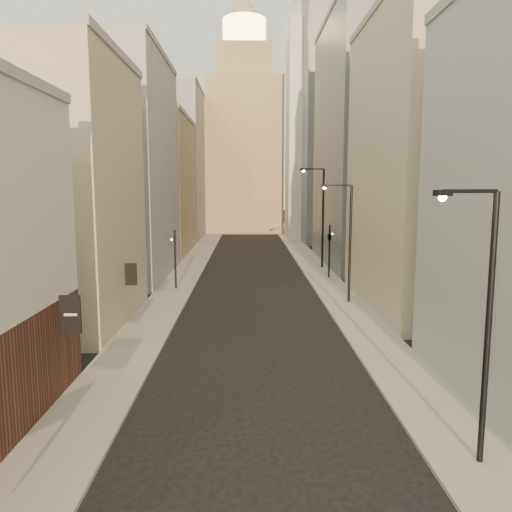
{
  "coord_description": "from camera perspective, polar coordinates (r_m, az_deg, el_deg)",
  "views": [
    {
      "loc": [
        -0.5,
        -4.74,
        8.44
      ],
      "look_at": [
        -0.06,
        20.82,
        4.9
      ],
      "focal_mm": 35.0,
      "sensor_mm": 36.0,
      "label": 1
    }
  ],
  "objects": [
    {
      "name": "streetlamp_mid",
      "position": [
        36.38,
        10.37,
        2.2
      ],
      "size": [
        2.24,
        0.62,
        8.62
      ],
      "rotation": [
        0.0,
        0.0,
        -0.2
      ],
      "color": "black",
      "rests_on": "ground"
    },
    {
      "name": "streetlamp_far",
      "position": [
        51.91,
        7.4,
        5.01
      ],
      "size": [
        2.61,
        1.07,
        10.33
      ],
      "rotation": [
        0.0,
        0.0,
        0.33
      ],
      "color": "black",
      "rests_on": "ground"
    },
    {
      "name": "right_bldg_beige",
      "position": [
        36.95,
        19.08,
        9.87
      ],
      "size": [
        8.0,
        16.0,
        20.0
      ],
      "primitive_type": "cube",
      "color": "#C1B595",
      "rests_on": "ground"
    },
    {
      "name": "traffic_light_right",
      "position": [
        46.19,
        8.41,
        2.02
      ],
      "size": [
        0.71,
        0.71,
        5.0
      ],
      "rotation": [
        0.0,
        0.0,
        2.8
      ],
      "color": "black",
      "rests_on": "ground"
    },
    {
      "name": "sidewalk_left",
      "position": [
        60.62,
        -6.66,
        -0.11
      ],
      "size": [
        3.0,
        140.0,
        0.15
      ],
      "primitive_type": "cube",
      "color": "gray",
      "rests_on": "ground"
    },
    {
      "name": "right_bldg_wingrid",
      "position": [
        56.33,
        12.12,
        12.35
      ],
      "size": [
        8.0,
        20.0,
        26.0
      ],
      "primitive_type": "cube",
      "color": "gray",
      "rests_on": "ground"
    },
    {
      "name": "sidewalk_right",
      "position": [
        60.73,
        5.64,
        -0.08
      ],
      "size": [
        3.0,
        140.0,
        0.15
      ],
      "primitive_type": "cube",
      "color": "gray",
      "rests_on": "ground"
    },
    {
      "name": "highrise",
      "position": [
        86.51,
        12.06,
        19.19
      ],
      "size": [
        21.0,
        23.0,
        51.2
      ],
      "color": "gray",
      "rests_on": "ground"
    },
    {
      "name": "white_tower",
      "position": [
        84.02,
        6.41,
        14.78
      ],
      "size": [
        8.0,
        8.0,
        41.5
      ],
      "color": "silver",
      "rests_on": "ground"
    },
    {
      "name": "left_bldg_tan",
      "position": [
        65.75,
        -11.16,
        7.78
      ],
      "size": [
        8.0,
        18.0,
        17.0
      ],
      "primitive_type": "cube",
      "color": "#93845F",
      "rests_on": "ground"
    },
    {
      "name": "left_bldg_wingrid",
      "position": [
        85.59,
        -8.85,
        10.17
      ],
      "size": [
        8.0,
        20.0,
        24.0
      ],
      "primitive_type": "cube",
      "color": "gray",
      "rests_on": "ground"
    },
    {
      "name": "streetlamp_near",
      "position": [
        16.05,
        24.54,
        -6.0
      ],
      "size": [
        2.13,
        0.82,
        8.39
      ],
      "rotation": [
        0.0,
        0.0,
        0.3
      ],
      "color": "black",
      "rests_on": "ground"
    },
    {
      "name": "clock_tower",
      "position": [
        97.18,
        -1.31,
        13.31
      ],
      "size": [
        14.0,
        14.0,
        44.9
      ],
      "color": "#93845F",
      "rests_on": "ground"
    },
    {
      "name": "left_bldg_beige",
      "position": [
        32.83,
        -21.65,
        6.56
      ],
      "size": [
        8.0,
        12.0,
        16.0
      ],
      "primitive_type": "cube",
      "color": "#C1B595",
      "rests_on": "ground"
    },
    {
      "name": "traffic_light_left",
      "position": [
        41.26,
        -9.25,
        0.74
      ],
      "size": [
        0.53,
        0.41,
        5.0
      ],
      "rotation": [
        0.0,
        0.0,
        2.98
      ],
      "color": "black",
      "rests_on": "ground"
    },
    {
      "name": "left_bldg_grey",
      "position": [
        48.16,
        -15.01,
        9.47
      ],
      "size": [
        8.0,
        16.0,
        20.0
      ],
      "primitive_type": "cube",
      "color": "#A1A0A6",
      "rests_on": "ground"
    }
  ]
}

